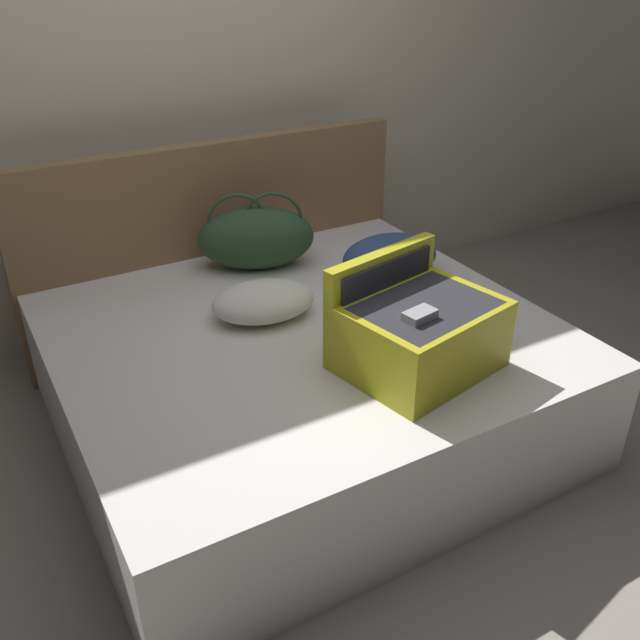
{
  "coord_description": "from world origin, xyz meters",
  "views": [
    {
      "loc": [
        -1.13,
        -1.7,
        1.85
      ],
      "look_at": [
        0.0,
        0.27,
        0.58
      ],
      "focal_mm": 38.75,
      "sensor_mm": 36.0,
      "label": 1
    }
  ],
  "objects_px": {
    "duffel_bag": "(256,237)",
    "pillow_center_head": "(390,257)",
    "pillow_near_headboard": "(263,301)",
    "hard_case_large": "(418,330)",
    "bed": "(305,378)"
  },
  "relations": [
    {
      "from": "pillow_near_headboard",
      "to": "bed",
      "type": "bearing_deg",
      "value": -58.63
    },
    {
      "from": "duffel_bag",
      "to": "pillow_near_headboard",
      "type": "relative_size",
      "value": 1.42
    },
    {
      "from": "hard_case_large",
      "to": "pillow_center_head",
      "type": "xyz_separation_m",
      "value": [
        0.35,
        0.67,
        -0.05
      ]
    },
    {
      "from": "pillow_near_headboard",
      "to": "pillow_center_head",
      "type": "xyz_separation_m",
      "value": [
        0.67,
        0.07,
        0.03
      ]
    },
    {
      "from": "hard_case_large",
      "to": "pillow_center_head",
      "type": "height_order",
      "value": "hard_case_large"
    },
    {
      "from": "bed",
      "to": "pillow_center_head",
      "type": "relative_size",
      "value": 4.23
    },
    {
      "from": "pillow_center_head",
      "to": "pillow_near_headboard",
      "type": "bearing_deg",
      "value": -174.39
    },
    {
      "from": "hard_case_large",
      "to": "duffel_bag",
      "type": "relative_size",
      "value": 1.0
    },
    {
      "from": "duffel_bag",
      "to": "pillow_center_head",
      "type": "relative_size",
      "value": 1.34
    },
    {
      "from": "hard_case_large",
      "to": "duffel_bag",
      "type": "height_order",
      "value": "hard_case_large"
    },
    {
      "from": "bed",
      "to": "duffel_bag",
      "type": "xyz_separation_m",
      "value": [
        0.09,
        0.62,
        0.39
      ]
    },
    {
      "from": "bed",
      "to": "hard_case_large",
      "type": "distance_m",
      "value": 0.63
    },
    {
      "from": "hard_case_large",
      "to": "bed",
      "type": "bearing_deg",
      "value": 104.77
    },
    {
      "from": "bed",
      "to": "hard_case_large",
      "type": "bearing_deg",
      "value": -63.54
    },
    {
      "from": "bed",
      "to": "hard_case_large",
      "type": "height_order",
      "value": "hard_case_large"
    }
  ]
}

